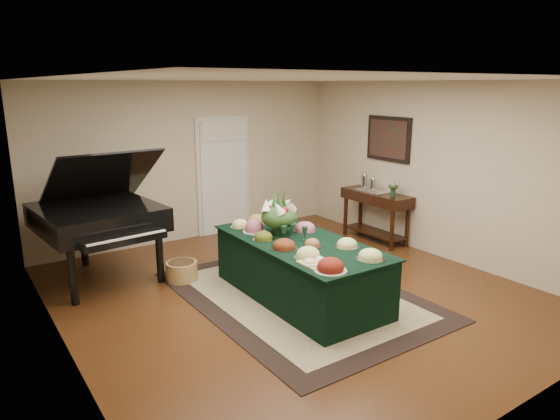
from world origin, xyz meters
TOP-DOWN VIEW (x-y plane):
  - ground at (0.00, 0.00)m, footprint 6.00×6.00m
  - area_rug at (-0.01, -0.11)m, footprint 2.50×3.50m
  - kitchen_doorway at (0.60, 2.97)m, footprint 1.05×0.07m
  - buffet_table at (-0.02, -0.17)m, footprint 1.17×2.44m
  - food_platters at (-0.07, -0.10)m, footprint 1.01×2.30m
  - cutting_board at (-0.36, -0.90)m, footprint 0.32×0.32m
  - green_goblets at (-0.04, -0.06)m, footprint 0.27×0.27m
  - floral_centerpiece at (-0.05, 0.25)m, footprint 0.48×0.48m
  - grand_piano at (-1.90, 1.89)m, footprint 1.70×1.90m
  - wicker_basket at (-1.02, 1.21)m, footprint 0.43×0.43m
  - mahogany_sideboard at (2.50, 1.03)m, footprint 0.45×1.33m
  - tea_service at (2.50, 1.21)m, footprint 0.34×0.58m
  - pink_bouquet at (2.50, 0.66)m, footprint 0.19×0.19m
  - wall_painting at (2.72, 1.03)m, footprint 0.05×0.95m

SIDE VIEW (x-z plane):
  - ground at x=0.00m, z-range 0.00..0.00m
  - area_rug at x=-0.01m, z-range 0.00..0.01m
  - wicker_basket at x=-1.02m, z-range 0.00..0.27m
  - buffet_table at x=-0.02m, z-range 0.00..0.76m
  - mahogany_sideboard at x=2.50m, z-range 0.24..1.09m
  - cutting_board at x=-0.36m, z-range 0.74..0.84m
  - food_platters at x=-0.07m, z-range 0.74..0.87m
  - green_goblets at x=-0.04m, z-range 0.75..0.93m
  - grand_piano at x=-1.90m, z-range 0.01..1.81m
  - tea_service at x=2.50m, z-range 0.83..1.12m
  - pink_bouquet at x=2.50m, z-range 0.90..1.14m
  - kitchen_doorway at x=0.60m, z-range -0.03..2.07m
  - floral_centerpiece at x=-0.05m, z-range 0.80..1.28m
  - wall_painting at x=2.72m, z-range 1.38..2.12m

